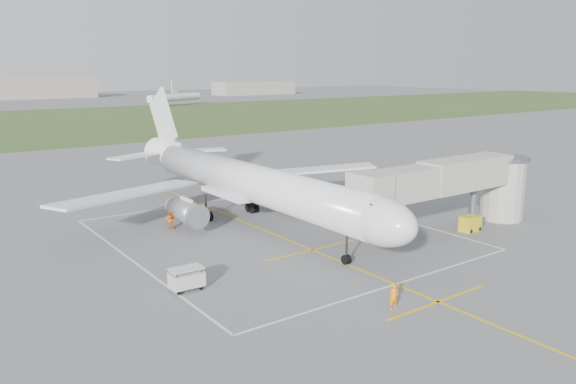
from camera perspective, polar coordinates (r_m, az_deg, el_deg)
ground at (r=57.94m, az=-3.67°, el=-3.38°), size 700.00×700.00×0.00m
grass_strip at (r=180.37m, az=-26.49°, el=6.13°), size 700.00×120.00×0.02m
apron_markings at (r=53.30m, az=-0.31°, el=-4.76°), size 28.20×60.00×0.01m
airliner at (r=57.53m, az=-4.13°, el=1.00°), size 38.93×46.75×13.52m
jet_bridge at (r=57.59m, az=17.12°, el=0.84°), size 23.40×5.00×7.20m
gpu_unit at (r=58.45m, az=18.02°, el=-3.08°), size 2.06×1.49×1.52m
baggage_cart at (r=41.83m, az=-10.26°, el=-8.67°), size 2.45×1.53×1.67m
ramp_worker_nose at (r=38.65m, az=10.72°, el=-10.38°), size 0.76×0.58×1.85m
ramp_worker_wing at (r=57.61m, az=-11.89°, el=-2.74°), size 1.16×1.08×1.91m
distant_aircraft at (r=221.59m, az=-26.83°, el=7.97°), size 158.49×42.79×8.85m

